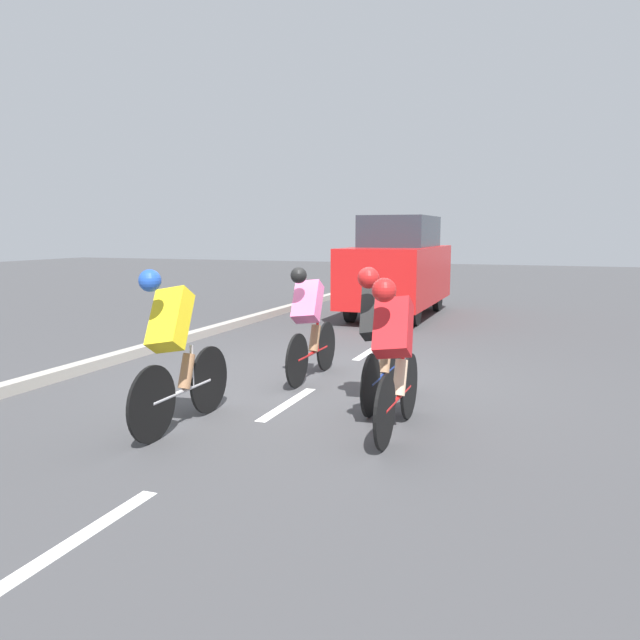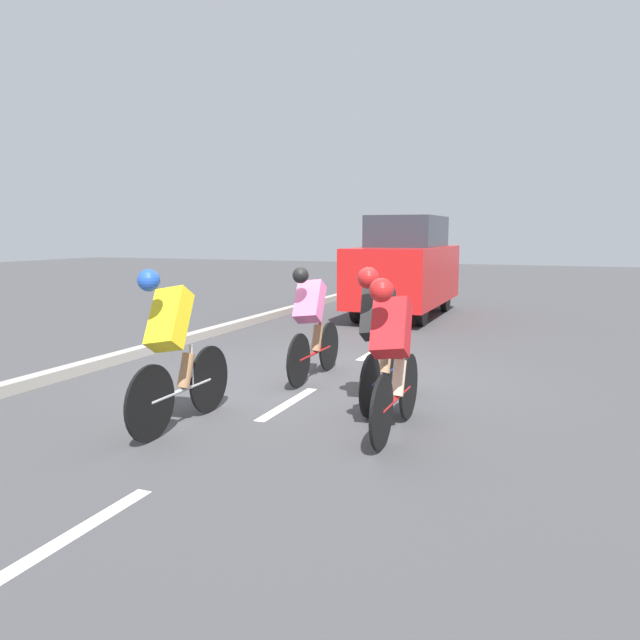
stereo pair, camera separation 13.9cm
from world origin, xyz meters
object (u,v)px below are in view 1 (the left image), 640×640
Objects in this scene: cyclist_pink at (309,321)px; cyclist_black at (379,333)px; cyclist_red at (394,353)px; cyclist_yellow at (174,347)px; support_car at (398,267)px.

cyclist_black reaches higher than cyclist_pink.
cyclist_yellow is (2.00, 0.54, 0.02)m from cyclist_red.
support_car reaches higher than cyclist_yellow.
cyclist_red is 0.99× the size of cyclist_black.
cyclist_yellow reaches higher than cyclist_black.
cyclist_pink is 0.41× the size of support_car.
support_car is (1.52, -7.19, 0.30)m from cyclist_black.
cyclist_yellow reaches higher than cyclist_red.
cyclist_black is at bearing 101.93° from support_car.
support_car is at bearing -86.63° from cyclist_pink.
support_car is (-0.09, -8.63, 0.31)m from cyclist_yellow.
cyclist_yellow is at bearing 89.41° from support_car.
cyclist_red reaches higher than cyclist_pink.
cyclist_pink is (-0.46, -2.31, -0.05)m from cyclist_yellow.
support_car is at bearing -76.72° from cyclist_red.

